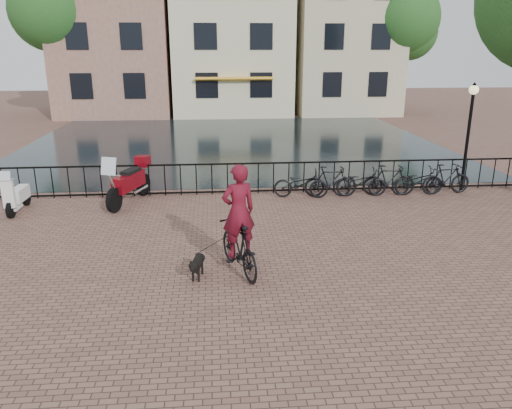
{
  "coord_description": "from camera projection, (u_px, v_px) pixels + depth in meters",
  "views": [
    {
      "loc": [
        -0.91,
        -7.62,
        4.58
      ],
      "look_at": [
        0.0,
        3.0,
        1.2
      ],
      "focal_mm": 35.0,
      "sensor_mm": 36.0,
      "label": 1
    }
  ],
  "objects": [
    {
      "name": "ground",
      "position": [
        271.0,
        322.0,
        8.69
      ],
      "size": [
        100.0,
        100.0,
        0.0
      ],
      "primitive_type": "plane",
      "color": "brown",
      "rests_on": "ground"
    },
    {
      "name": "canal_water",
      "position": [
        232.0,
        142.0,
        25.12
      ],
      "size": [
        20.0,
        20.0,
        0.0
      ],
      "primitive_type": "plane",
      "color": "black",
      "rests_on": "ground"
    },
    {
      "name": "railing",
      "position": [
        243.0,
        179.0,
        16.14
      ],
      "size": [
        20.0,
        0.05,
        1.02
      ],
      "color": "black",
      "rests_on": "ground"
    },
    {
      "name": "canal_house_left",
      "position": [
        116.0,
        19.0,
        34.64
      ],
      "size": [
        7.5,
        9.0,
        12.8
      ],
      "color": "brown",
      "rests_on": "ground"
    },
    {
      "name": "canal_house_mid",
      "position": [
        231.0,
        27.0,
        35.44
      ],
      "size": [
        8.0,
        9.5,
        11.8
      ],
      "color": "beige",
      "rests_on": "ground"
    },
    {
      "name": "canal_house_right",
      "position": [
        342.0,
        17.0,
        35.87
      ],
      "size": [
        7.0,
        9.0,
        13.3
      ],
      "color": "#BDB48C",
      "rests_on": "ground"
    },
    {
      "name": "tree_far_left",
      "position": [
        50.0,
        11.0,
        31.41
      ],
      "size": [
        5.04,
        5.04,
        9.27
      ],
      "color": "black",
      "rests_on": "ground"
    },
    {
      "name": "tree_far_right",
      "position": [
        404.0,
        19.0,
        33.39
      ],
      "size": [
        4.76,
        4.76,
        8.76
      ],
      "color": "black",
      "rests_on": "ground"
    },
    {
      "name": "lamp_post",
      "position": [
        470.0,
        120.0,
        15.78
      ],
      "size": [
        0.3,
        0.3,
        3.45
      ],
      "color": "black",
      "rests_on": "ground"
    },
    {
      "name": "cyclist",
      "position": [
        239.0,
        226.0,
        10.3
      ],
      "size": [
        1.18,
        2.08,
        2.74
      ],
      "rotation": [
        0.0,
        0.0,
        3.47
      ],
      "color": "black",
      "rests_on": "ground"
    },
    {
      "name": "dog",
      "position": [
        197.0,
        266.0,
        10.28
      ],
      "size": [
        0.4,
        0.81,
        0.53
      ],
      "rotation": [
        0.0,
        0.0,
        -0.19
      ],
      "color": "black",
      "rests_on": "ground"
    },
    {
      "name": "motorcycle",
      "position": [
        128.0,
        177.0,
        15.03
      ],
      "size": [
        1.33,
        2.39,
        1.67
      ],
      "rotation": [
        0.0,
        0.0,
        -0.35
      ],
      "color": "maroon",
      "rests_on": "ground"
    },
    {
      "name": "scooter",
      "position": [
        17.0,
        188.0,
        14.33
      ],
      "size": [
        0.45,
        1.5,
        1.39
      ],
      "rotation": [
        0.0,
        0.0,
        -0.01
      ],
      "color": "white",
      "rests_on": "ground"
    },
    {
      "name": "parked_bike_0",
      "position": [
        301.0,
        184.0,
        15.73
      ],
      "size": [
        1.78,
        0.84,
        0.9
      ],
      "primitive_type": "imported",
      "rotation": [
        0.0,
        0.0,
        1.42
      ],
      "color": "black",
      "rests_on": "ground"
    },
    {
      "name": "parked_bike_1",
      "position": [
        331.0,
        182.0,
        15.79
      ],
      "size": [
        1.69,
        0.56,
        1.0
      ],
      "primitive_type": "imported",
      "rotation": [
        0.0,
        0.0,
        1.51
      ],
      "color": "black",
      "rests_on": "ground"
    },
    {
      "name": "parked_bike_2",
      "position": [
        360.0,
        182.0,
        15.89
      ],
      "size": [
        1.74,
        0.67,
        0.9
      ],
      "primitive_type": "imported",
      "rotation": [
        0.0,
        0.0,
        1.53
      ],
      "color": "black",
      "rests_on": "ground"
    },
    {
      "name": "parked_bike_3",
      "position": [
        389.0,
        180.0,
        15.95
      ],
      "size": [
        1.7,
        0.62,
        1.0
      ],
      "primitive_type": "imported",
      "rotation": [
        0.0,
        0.0,
        1.48
      ],
      "color": "black",
      "rests_on": "ground"
    },
    {
      "name": "parked_bike_4",
      "position": [
        418.0,
        181.0,
        16.04
      ],
      "size": [
        1.74,
        0.67,
        0.9
      ],
      "primitive_type": "imported",
      "rotation": [
        0.0,
        0.0,
        1.61
      ],
      "color": "black",
      "rests_on": "ground"
    },
    {
      "name": "parked_bike_5",
      "position": [
        446.0,
        179.0,
        16.1
      ],
      "size": [
        1.7,
        0.64,
        1.0
      ],
      "primitive_type": "imported",
      "rotation": [
        0.0,
        0.0,
        1.68
      ],
      "color": "black",
      "rests_on": "ground"
    }
  ]
}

